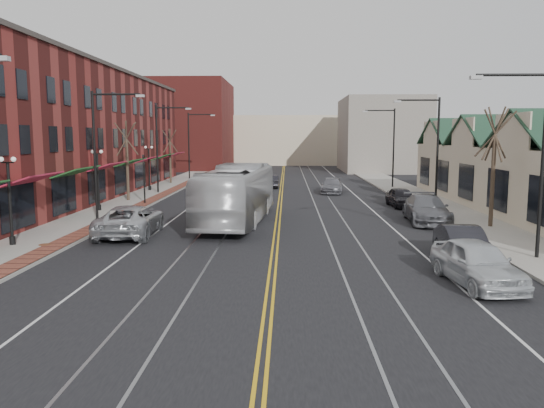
# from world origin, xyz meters

# --- Properties ---
(ground) EXTENTS (160.00, 160.00, 0.00)m
(ground) POSITION_xyz_m (0.00, 0.00, 0.00)
(ground) COLOR black
(ground) RESTS_ON ground
(sidewalk_left) EXTENTS (4.00, 120.00, 0.15)m
(sidewalk_left) POSITION_xyz_m (-12.00, 20.00, 0.07)
(sidewalk_left) COLOR gray
(sidewalk_left) RESTS_ON ground
(sidewalk_right) EXTENTS (4.00, 120.00, 0.15)m
(sidewalk_right) POSITION_xyz_m (12.00, 20.00, 0.07)
(sidewalk_right) COLOR gray
(sidewalk_right) RESTS_ON ground
(building_left) EXTENTS (10.00, 50.00, 11.00)m
(building_left) POSITION_xyz_m (-19.00, 27.00, 5.50)
(building_left) COLOR maroon
(building_left) RESTS_ON ground
(building_right) EXTENTS (8.00, 36.00, 4.60)m
(building_right) POSITION_xyz_m (18.00, 20.00, 2.30)
(building_right) COLOR beige
(building_right) RESTS_ON ground
(backdrop_left) EXTENTS (14.00, 18.00, 14.00)m
(backdrop_left) POSITION_xyz_m (-16.00, 70.00, 7.00)
(backdrop_left) COLOR maroon
(backdrop_left) RESTS_ON ground
(backdrop_mid) EXTENTS (22.00, 14.00, 9.00)m
(backdrop_mid) POSITION_xyz_m (0.00, 85.00, 4.50)
(backdrop_mid) COLOR beige
(backdrop_mid) RESTS_ON ground
(backdrop_right) EXTENTS (12.00, 16.00, 11.00)m
(backdrop_right) POSITION_xyz_m (15.00, 65.00, 5.50)
(backdrop_right) COLOR slate
(backdrop_right) RESTS_ON ground
(streetlight_l_1) EXTENTS (3.33, 0.25, 8.00)m
(streetlight_l_1) POSITION_xyz_m (-11.05, 16.00, 5.03)
(streetlight_l_1) COLOR black
(streetlight_l_1) RESTS_ON sidewalk_left
(streetlight_l_2) EXTENTS (3.33, 0.25, 8.00)m
(streetlight_l_2) POSITION_xyz_m (-11.05, 32.00, 5.03)
(streetlight_l_2) COLOR black
(streetlight_l_2) RESTS_ON sidewalk_left
(streetlight_l_3) EXTENTS (3.33, 0.25, 8.00)m
(streetlight_l_3) POSITION_xyz_m (-11.05, 48.00, 5.03)
(streetlight_l_3) COLOR black
(streetlight_l_3) RESTS_ON sidewalk_left
(streetlight_r_0) EXTENTS (3.33, 0.25, 8.00)m
(streetlight_r_0) POSITION_xyz_m (11.05, 6.00, 5.03)
(streetlight_r_0) COLOR black
(streetlight_r_0) RESTS_ON sidewalk_right
(streetlight_r_1) EXTENTS (3.33, 0.25, 8.00)m
(streetlight_r_1) POSITION_xyz_m (11.05, 22.00, 5.03)
(streetlight_r_1) COLOR black
(streetlight_r_1) RESTS_ON sidewalk_right
(streetlight_r_2) EXTENTS (3.33, 0.25, 8.00)m
(streetlight_r_2) POSITION_xyz_m (11.05, 38.00, 5.03)
(streetlight_r_2) COLOR black
(streetlight_r_2) RESTS_ON sidewalk_right
(lamppost_l_1) EXTENTS (0.84, 0.28, 4.27)m
(lamppost_l_1) POSITION_xyz_m (-12.80, 8.00, 2.20)
(lamppost_l_1) COLOR black
(lamppost_l_1) RESTS_ON sidewalk_left
(lamppost_l_2) EXTENTS (0.84, 0.28, 4.27)m
(lamppost_l_2) POSITION_xyz_m (-12.80, 20.00, 2.20)
(lamppost_l_2) COLOR black
(lamppost_l_2) RESTS_ON sidewalk_left
(lamppost_l_3) EXTENTS (0.84, 0.28, 4.27)m
(lamppost_l_3) POSITION_xyz_m (-12.80, 34.00, 2.20)
(lamppost_l_3) COLOR black
(lamppost_l_3) RESTS_ON sidewalk_left
(tree_left_near) EXTENTS (1.78, 1.37, 6.48)m
(tree_left_near) POSITION_xyz_m (-12.50, 26.00, 3.51)
(tree_left_near) COLOR #382B21
(tree_left_near) RESTS_ON sidewalk_left
(tree_left_far) EXTENTS (1.66, 1.28, 6.02)m
(tree_left_far) POSITION_xyz_m (-12.50, 42.00, 3.28)
(tree_left_far) COLOR #382B21
(tree_left_far) RESTS_ON sidewalk_left
(tree_right_mid) EXTENTS (1.90, 1.46, 6.93)m
(tree_right_mid) POSITION_xyz_m (12.50, 14.00, 3.75)
(tree_right_mid) COLOR #382B21
(tree_right_mid) RESTS_ON sidewalk_right
(manhole_far) EXTENTS (0.60, 0.60, 0.02)m
(manhole_far) POSITION_xyz_m (-11.20, 8.00, 0.16)
(manhole_far) COLOR #592D19
(manhole_far) RESTS_ON sidewalk_left
(traffic_signal) EXTENTS (0.18, 0.15, 3.80)m
(traffic_signal) POSITION_xyz_m (-10.60, 24.00, 2.35)
(traffic_signal) COLOR black
(traffic_signal) RESTS_ON sidewalk_left
(transit_bus) EXTENTS (4.11, 13.14, 3.60)m
(transit_bus) POSITION_xyz_m (-2.52, 15.72, 1.80)
(transit_bus) COLOR #B9BABC
(transit_bus) RESTS_ON ground
(parked_suv) EXTENTS (3.04, 6.18, 1.69)m
(parked_suv) POSITION_xyz_m (-7.94, 11.23, 0.84)
(parked_suv) COLOR #B2B5B9
(parked_suv) RESTS_ON ground
(parked_car_a) EXTENTS (2.54, 5.08, 1.66)m
(parked_car_a) POSITION_xyz_m (7.50, 2.08, 0.83)
(parked_car_a) COLOR silver
(parked_car_a) RESTS_ON ground
(parked_car_b) EXTENTS (1.78, 4.61, 1.50)m
(parked_car_b) POSITION_xyz_m (8.23, 5.86, 0.75)
(parked_car_b) COLOR black
(parked_car_b) RESTS_ON ground
(parked_car_c) EXTENTS (2.81, 6.04, 1.71)m
(parked_car_c) POSITION_xyz_m (9.30, 16.09, 0.85)
(parked_car_c) COLOR slate
(parked_car_c) RESTS_ON ground
(parked_car_d) EXTENTS (1.95, 4.42, 1.48)m
(parked_car_d) POSITION_xyz_m (9.30, 23.38, 0.74)
(parked_car_d) COLOR black
(parked_car_d) RESTS_ON ground
(distant_car_left) EXTENTS (1.40, 3.96, 1.30)m
(distant_car_left) POSITION_xyz_m (-1.00, 38.22, 0.65)
(distant_car_left) COLOR black
(distant_car_left) RESTS_ON ground
(distant_car_right) EXTENTS (2.58, 5.03, 1.40)m
(distant_car_right) POSITION_xyz_m (4.83, 33.14, 0.70)
(distant_car_right) COLOR slate
(distant_car_right) RESTS_ON ground
(distant_car_far) EXTENTS (1.92, 4.53, 1.53)m
(distant_car_far) POSITION_xyz_m (-8.50, 56.55, 0.76)
(distant_car_far) COLOR silver
(distant_car_far) RESTS_ON ground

